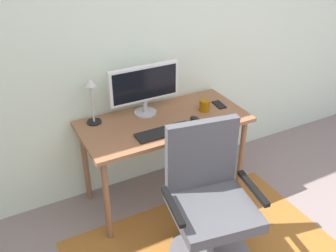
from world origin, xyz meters
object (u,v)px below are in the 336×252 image
Objects in this scene: coffee_cup at (204,105)px; office_chair at (209,211)px; computer_mouse at (195,119)px; monitor at (144,86)px; desk_lamp at (91,94)px; cell_phone at (219,105)px; keyboard at (164,132)px; desk at (164,129)px.

office_chair is (-0.39, -0.70, -0.38)m from coffee_cup.
monitor is at bearing 133.66° from computer_mouse.
coffee_cup is 0.25× the size of desk_lamp.
computer_mouse is 0.80m from desk_lamp.
office_chair is at bearing -121.89° from cell_phone.
coffee_cup is (0.44, -0.18, -0.19)m from monitor.
office_chair is at bearing -84.58° from keyboard.
office_chair is at bearing -111.94° from computer_mouse.
office_chair is (0.45, -0.92, -0.57)m from desk_lamp.
desk_lamp is (-1.01, 0.20, 0.24)m from cell_phone.
coffee_cup is 0.89m from office_chair.
coffee_cup is at bearing -22.75° from monitor.
office_chair reaches higher than computer_mouse.
desk is at bearing -22.93° from desk_lamp.
computer_mouse is at bearing 9.12° from keyboard.
desk is 1.31× the size of office_chair.
computer_mouse is at bearing -25.88° from desk_lamp.
computer_mouse is 1.11× the size of coffee_cup.
keyboard is 0.63m from cell_phone.
office_chair is at bearing -92.98° from desk.
desk is 0.26m from computer_mouse.
coffee_cup is 0.90m from desk_lamp.
desk_lamp is at bearing 154.12° from computer_mouse.
keyboard is 0.29m from computer_mouse.
desk is 0.37m from monitor.
desk_lamp is (-0.49, 0.21, 0.32)m from desk.
desk is 13.90× the size of coffee_cup.
desk is 0.62m from desk_lamp.
keyboard is 4.60× the size of coffee_cup.
coffee_cup reaches higher than keyboard.
coffee_cup is 0.67× the size of cell_phone.
keyboard is at bearing -117.02° from desk.
desk_lamp is at bearing 136.60° from keyboard.
office_chair is (-0.04, -0.71, -0.25)m from desk.
desk is 0.52m from cell_phone.
keyboard reaches higher than cell_phone.
office_chair is at bearing -63.76° from desk_lamp.
office_chair is (0.05, -0.88, -0.57)m from monitor.
desk is at bearing -63.79° from monitor.
monitor is 5.43× the size of computer_mouse.
keyboard is at bearing -90.91° from monitor.
keyboard is at bearing -43.40° from desk_lamp.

